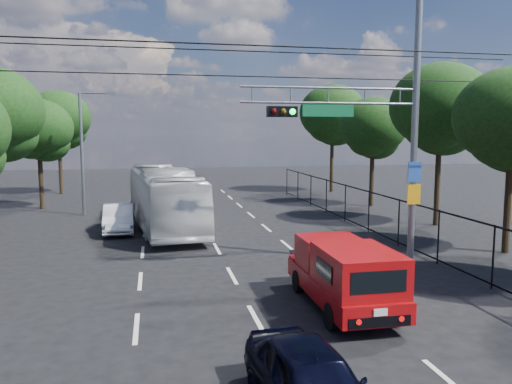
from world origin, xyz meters
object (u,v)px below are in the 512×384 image
object	(u,v)px
signal_mast	(383,119)
white_bus	(164,198)
red_pickup	(344,273)
white_van	(118,218)

from	to	relation	value
signal_mast	white_bus	world-z (taller)	signal_mast
signal_mast	white_bus	bearing A→B (deg)	128.85
red_pickup	white_bus	world-z (taller)	white_bus
white_van	white_bus	bearing A→B (deg)	9.61
signal_mast	red_pickup	size ratio (longest dim) A/B	1.90
white_bus	white_van	distance (m)	2.43
signal_mast	white_bus	distance (m)	12.20
red_pickup	white_van	world-z (taller)	red_pickup
signal_mast	white_van	xyz separation A→B (m)	(-9.50, 8.55, -4.59)
red_pickup	white_van	size ratio (longest dim) A/B	1.26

